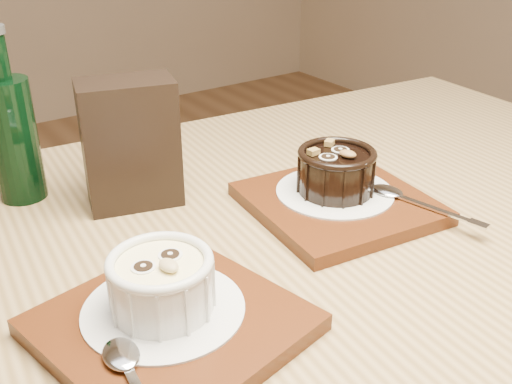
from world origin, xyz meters
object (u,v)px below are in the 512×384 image
(tray_left, at_px, (171,325))
(condiment_stand, at_px, (130,144))
(table, at_px, (266,345))
(ramekin_white, at_px, (161,281))
(tray_right, at_px, (338,203))
(ramekin_dark, at_px, (336,169))
(green_bottle, at_px, (13,135))

(tray_left, height_order, condiment_stand, condiment_stand)
(table, distance_m, ramekin_white, 0.18)
(ramekin_white, distance_m, tray_right, 0.26)
(tray_right, xyz_separation_m, condiment_stand, (-0.17, 0.15, 0.06))
(tray_right, distance_m, condiment_stand, 0.23)
(ramekin_white, height_order, tray_right, ramekin_white)
(ramekin_dark, distance_m, green_bottle, 0.35)
(condiment_stand, bearing_deg, green_bottle, 139.66)
(tray_left, bearing_deg, tray_right, 17.58)
(tray_left, distance_m, green_bottle, 0.32)
(table, xyz_separation_m, ramekin_white, (-0.11, -0.02, 0.13))
(tray_left, relative_size, ramekin_dark, 2.10)
(condiment_stand, relative_size, green_bottle, 0.73)
(table, bearing_deg, condiment_stand, 101.99)
(ramekin_dark, relative_size, condiment_stand, 0.61)
(condiment_stand, height_order, green_bottle, green_bottle)
(tray_right, bearing_deg, tray_left, -162.42)
(condiment_stand, bearing_deg, ramekin_dark, -37.11)
(table, relative_size, ramekin_dark, 14.83)
(tray_right, bearing_deg, ramekin_dark, 66.75)
(table, height_order, tray_right, tray_right)
(tray_right, bearing_deg, condiment_stand, 139.84)
(table, height_order, condiment_stand, condiment_stand)
(table, xyz_separation_m, condiment_stand, (-0.04, 0.19, 0.16))
(tray_right, height_order, ramekin_dark, ramekin_dark)
(green_bottle, bearing_deg, table, -63.26)
(tray_left, distance_m, ramekin_white, 0.04)
(tray_right, distance_m, green_bottle, 0.36)
(table, relative_size, ramekin_white, 15.23)
(condiment_stand, distance_m, green_bottle, 0.13)
(ramekin_dark, xyz_separation_m, green_bottle, (-0.28, 0.22, 0.03))
(table, height_order, tray_left, tray_left)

